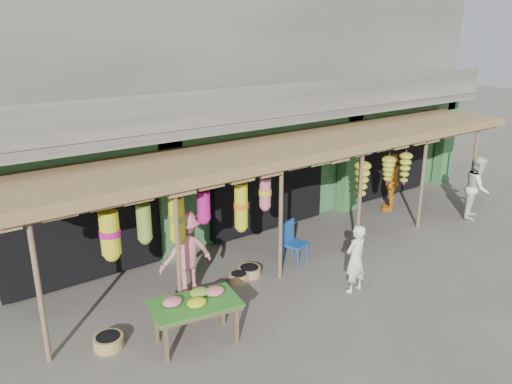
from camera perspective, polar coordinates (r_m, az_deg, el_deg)
ground at (r=12.44m, az=7.56°, el=-7.35°), size 80.00×80.00×0.00m
building at (r=15.22m, az=-4.88°, el=10.69°), size 16.40×6.80×7.00m
awning at (r=12.07m, az=5.05°, el=4.89°), size 14.00×2.70×2.79m
flower_table at (r=8.99m, az=-6.94°, el=-12.59°), size 1.68×1.17×0.92m
blue_chair at (r=11.89m, az=4.18°, el=-5.47°), size 0.60×0.61×1.01m
basket_left at (r=9.46m, az=-16.51°, el=-16.10°), size 0.62×0.62×0.22m
basket_mid at (r=11.42m, az=-0.77°, el=-9.05°), size 0.69×0.69×0.20m
basket_right at (r=11.17m, az=-1.99°, el=-9.75°), size 0.48×0.48×0.19m
person_front at (r=10.71m, az=11.29°, el=-7.50°), size 0.57×0.39×1.49m
person_right at (r=15.90m, az=23.98°, el=0.46°), size 1.10×0.99×1.85m
person_vendor at (r=15.69m, az=15.21°, el=1.11°), size 1.13×0.94×1.80m
person_shopper at (r=10.48m, az=-8.02°, el=-6.89°), size 1.21×0.72×1.83m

